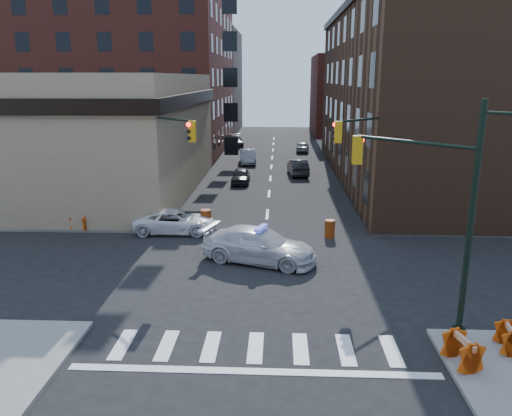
# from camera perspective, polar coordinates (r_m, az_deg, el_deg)

# --- Properties ---
(ground) EXTENTS (140.00, 140.00, 0.00)m
(ground) POSITION_cam_1_polar(r_m,az_deg,el_deg) (23.43, 0.72, -7.25)
(ground) COLOR black
(ground) RESTS_ON ground
(sidewalk_nw) EXTENTS (34.00, 54.50, 0.15)m
(sidewalk_nw) POSITION_cam_1_polar(r_m,az_deg,el_deg) (60.03, -20.78, 5.44)
(sidewalk_nw) COLOR gray
(sidewalk_nw) RESTS_ON ground
(sidewalk_ne) EXTENTS (34.00, 54.50, 0.15)m
(sidewalk_ne) POSITION_cam_1_polar(r_m,az_deg,el_deg) (59.50, 24.68, 4.98)
(sidewalk_ne) COLOR gray
(sidewalk_ne) RESTS_ON ground
(bank_building) EXTENTS (22.00, 22.00, 9.00)m
(bank_building) POSITION_cam_1_polar(r_m,az_deg,el_deg) (42.33, -22.35, 7.85)
(bank_building) COLOR #988363
(bank_building) RESTS_ON ground
(apartment_block) EXTENTS (25.00, 25.00, 24.00)m
(apartment_block) POSITION_cam_1_polar(r_m,az_deg,el_deg) (64.71, -15.36, 17.08)
(apartment_block) COLOR maroon
(apartment_block) RESTS_ON ground
(commercial_row_ne) EXTENTS (14.00, 34.00, 14.00)m
(commercial_row_ne) POSITION_cam_1_polar(r_m,az_deg,el_deg) (45.93, 18.54, 11.78)
(commercial_row_ne) COLOR #492D1D
(commercial_row_ne) RESTS_ON ground
(filler_nw) EXTENTS (20.00, 18.00, 16.00)m
(filler_nw) POSITION_cam_1_polar(r_m,az_deg,el_deg) (85.37, -8.95, 14.03)
(filler_nw) COLOR brown
(filler_nw) RESTS_ON ground
(filler_ne) EXTENTS (16.00, 16.00, 12.00)m
(filler_ne) POSITION_cam_1_polar(r_m,az_deg,el_deg) (80.87, 12.35, 12.43)
(filler_ne) COLOR maroon
(filler_ne) RESTS_ON ground
(signal_pole_se) EXTENTS (5.40, 5.27, 8.00)m
(signal_pole_se) POSITION_cam_1_polar(r_m,az_deg,el_deg) (17.55, 20.25, 0.12)
(signal_pole_se) COLOR black
(signal_pole_se) RESTS_ON sidewalk_se
(signal_pole_nw) EXTENTS (3.58, 3.67, 8.00)m
(signal_pole_nw) POSITION_cam_1_polar(r_m,az_deg,el_deg) (28.18, -10.92, 5.42)
(signal_pole_nw) COLOR black
(signal_pole_nw) RESTS_ON sidewalk_nw
(signal_pole_ne) EXTENTS (3.67, 3.58, 8.00)m
(signal_pole_ne) POSITION_cam_1_polar(r_m,az_deg,el_deg) (27.91, 13.24, 5.20)
(signal_pole_ne) COLOR black
(signal_pole_ne) RESTS_ON sidewalk_ne
(tree_ne_near) EXTENTS (3.00, 3.00, 4.85)m
(tree_ne_near) POSITION_cam_1_polar(r_m,az_deg,el_deg) (48.49, 10.76, 8.22)
(tree_ne_near) COLOR black
(tree_ne_near) RESTS_ON sidewalk_ne
(tree_ne_far) EXTENTS (3.00, 3.00, 4.85)m
(tree_ne_far) POSITION_cam_1_polar(r_m,az_deg,el_deg) (56.38, 9.64, 9.14)
(tree_ne_far) COLOR black
(tree_ne_far) RESTS_ON sidewalk_ne
(police_car) EXTENTS (6.12, 3.99, 1.65)m
(police_car) POSITION_cam_1_polar(r_m,az_deg,el_deg) (24.37, 0.35, -4.29)
(police_car) COLOR silver
(police_car) RESTS_ON ground
(pickup) EXTENTS (4.82, 2.32, 1.33)m
(pickup) POSITION_cam_1_polar(r_m,az_deg,el_deg) (29.29, -9.20, -1.53)
(pickup) COLOR white
(pickup) RESTS_ON ground
(parked_car_wnear) EXTENTS (1.56, 3.76, 1.27)m
(parked_car_wnear) POSITION_cam_1_polar(r_m,az_deg,el_deg) (42.47, -1.77, 3.68)
(parked_car_wnear) COLOR black
(parked_car_wnear) RESTS_ON ground
(parked_car_wfar) EXTENTS (2.00, 4.55, 1.45)m
(parked_car_wfar) POSITION_cam_1_polar(r_m,az_deg,el_deg) (52.40, -0.94, 5.89)
(parked_car_wfar) COLOR #909498
(parked_car_wfar) RESTS_ON ground
(parked_car_wdeep) EXTENTS (2.76, 5.39, 1.50)m
(parked_car_wdeep) POSITION_cam_1_polar(r_m,az_deg,el_deg) (65.49, -2.44, 7.67)
(parked_car_wdeep) COLOR black
(parked_car_wdeep) RESTS_ON ground
(parked_car_enear) EXTENTS (1.98, 4.54, 1.45)m
(parked_car_enear) POSITION_cam_1_polar(r_m,az_deg,el_deg) (46.23, 4.81, 4.65)
(parked_car_enear) COLOR black
(parked_car_enear) RESTS_ON ground
(parked_car_efar) EXTENTS (1.74, 3.85, 1.28)m
(parked_car_efar) POSITION_cam_1_polar(r_m,az_deg,el_deg) (61.10, 5.35, 7.01)
(parked_car_efar) COLOR gray
(parked_car_efar) RESTS_ON ground
(pedestrian_a) EXTENTS (0.70, 0.63, 1.62)m
(pedestrian_a) POSITION_cam_1_polar(r_m,az_deg,el_deg) (30.05, -14.12, -0.79)
(pedestrian_a) COLOR black
(pedestrian_a) RESTS_ON sidewalk_nw
(pedestrian_b) EXTENTS (0.85, 0.68, 1.70)m
(pedestrian_b) POSITION_cam_1_polar(r_m,az_deg,el_deg) (31.93, -15.66, 0.08)
(pedestrian_b) COLOR black
(pedestrian_b) RESTS_ON sidewalk_nw
(pedestrian_c) EXTENTS (1.26, 0.79, 2.00)m
(pedestrian_c) POSITION_cam_1_polar(r_m,az_deg,el_deg) (33.13, -18.32, 0.67)
(pedestrian_c) COLOR black
(pedestrian_c) RESTS_ON sidewalk_nw
(barrel_road) EXTENTS (0.71, 0.71, 1.01)m
(barrel_road) POSITION_cam_1_polar(r_m,az_deg,el_deg) (28.39, 8.43, -2.36)
(barrel_road) COLOR #EE3B0B
(barrel_road) RESTS_ON ground
(barrel_bank) EXTENTS (0.73, 0.73, 1.14)m
(barrel_bank) POSITION_cam_1_polar(r_m,az_deg,el_deg) (29.91, -5.74, -1.26)
(barrel_bank) COLOR red
(barrel_bank) RESTS_ON ground
(barricade_se_a) EXTENTS (0.70, 1.18, 0.84)m
(barricade_se_a) POSITION_cam_1_polar(r_m,az_deg,el_deg) (18.59, 26.94, -13.16)
(barricade_se_a) COLOR #D64F0A
(barricade_se_a) RESTS_ON sidewalk_se
(barricade_se_b) EXTENTS (0.91, 1.38, 0.95)m
(barricade_se_b) POSITION_cam_1_polar(r_m,az_deg,el_deg) (17.12, 22.50, -14.87)
(barricade_se_b) COLOR #D25709
(barricade_se_b) RESTS_ON sidewalk_se
(barricade_nw_a) EXTENTS (1.22, 0.70, 0.88)m
(barricade_nw_a) POSITION_cam_1_polar(r_m,az_deg,el_deg) (30.02, -11.37, -1.38)
(barricade_nw_a) COLOR #DD3F0A
(barricade_nw_a) RESTS_ON sidewalk_nw
(barricade_nw_b) EXTENTS (1.21, 0.82, 0.83)m
(barricade_nw_b) POSITION_cam_1_polar(r_m,az_deg,el_deg) (30.85, -19.45, -1.55)
(barricade_nw_b) COLOR #CB4009
(barricade_nw_b) RESTS_ON sidewalk_nw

